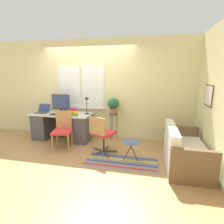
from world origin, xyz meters
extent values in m
plane|color=tan|center=(0.00, 0.00, 0.00)|extent=(14.00, 14.00, 0.00)
cube|color=beige|center=(0.00, 0.79, 1.35)|extent=(9.00, 0.06, 2.70)
cube|color=silver|center=(-0.59, 0.75, 1.42)|extent=(0.67, 0.02, 1.20)
cube|color=white|center=(-0.59, 0.74, 1.42)|extent=(0.60, 0.01, 1.13)
cube|color=silver|center=(0.11, 0.75, 1.42)|extent=(0.67, 0.02, 1.20)
cube|color=white|center=(0.11, 0.74, 1.42)|extent=(0.60, 0.01, 1.13)
cube|color=silver|center=(-0.24, 0.76, 0.83)|extent=(1.42, 0.11, 0.04)
cube|color=beige|center=(2.85, 0.00, 1.35)|extent=(0.06, 9.00, 2.70)
cube|color=brown|center=(2.81, -0.07, 1.35)|extent=(0.02, 0.46, 0.43)
cube|color=silver|center=(2.81, -0.07, 1.35)|extent=(0.01, 0.41, 0.38)
cube|color=beige|center=(-0.67, 0.36, 0.71)|extent=(1.64, 0.71, 0.03)
cube|color=#4C4C51|center=(-1.25, 0.36, 0.35)|extent=(0.40, 0.63, 0.70)
cube|color=#4C4C51|center=(-0.09, 0.36, 0.35)|extent=(0.40, 0.63, 0.70)
cube|color=#4C4C51|center=(-1.23, 0.27, 0.74)|extent=(0.35, 0.22, 0.02)
cube|color=#4C4C51|center=(-1.23, 0.43, 0.85)|extent=(0.35, 0.10, 0.20)
cube|color=navy|center=(-1.23, 0.42, 0.85)|extent=(0.31, 0.08, 0.18)
cylinder|color=black|center=(-0.72, 0.44, 0.74)|extent=(0.19, 0.19, 0.02)
cylinder|color=black|center=(-0.72, 0.44, 0.79)|extent=(0.05, 0.05, 0.10)
cube|color=black|center=(-0.72, 0.44, 1.03)|extent=(0.51, 0.02, 0.40)
cube|color=navy|center=(-0.72, 0.43, 1.03)|extent=(0.49, 0.01, 0.37)
cube|color=black|center=(-0.71, 0.17, 0.74)|extent=(0.36, 0.15, 0.02)
ellipsoid|color=silver|center=(-0.47, 0.15, 0.74)|extent=(0.04, 0.06, 0.03)
cylinder|color=#2D2D33|center=(0.03, 0.43, 0.73)|extent=(0.13, 0.13, 0.01)
cylinder|color=#2D2D33|center=(0.03, 0.43, 0.93)|extent=(0.02, 0.02, 0.38)
ellipsoid|color=#2D2D33|center=(0.03, 0.43, 1.14)|extent=(0.11, 0.11, 0.07)
cube|color=green|center=(-0.24, 0.18, 0.75)|extent=(0.20, 0.15, 0.04)
cube|color=yellow|center=(-0.24, 0.18, 0.78)|extent=(0.16, 0.14, 0.03)
cube|color=orange|center=(-0.25, 0.19, 0.81)|extent=(0.22, 0.14, 0.02)
cube|color=yellow|center=(-0.25, 0.18, 0.84)|extent=(0.23, 0.19, 0.04)
cube|color=red|center=(-0.25, 0.19, 0.87)|extent=(0.22, 0.15, 0.04)
cube|color=purple|center=(-0.26, 0.20, 0.91)|extent=(0.17, 0.13, 0.03)
cylinder|color=#B2844C|center=(-0.49, -0.49, 0.21)|extent=(0.04, 0.04, 0.43)
cylinder|color=#B2844C|center=(-0.13, -0.41, 0.21)|extent=(0.04, 0.04, 0.43)
cylinder|color=#B2844C|center=(-0.57, -0.13, 0.21)|extent=(0.04, 0.04, 0.43)
cylinder|color=#B2844C|center=(-0.21, -0.05, 0.21)|extent=(0.04, 0.04, 0.43)
cube|color=red|center=(-0.35, -0.27, 0.43)|extent=(0.50, 0.49, 0.06)
cube|color=#B2844C|center=(-0.40, -0.06, 0.68)|extent=(0.38, 0.11, 0.44)
cube|color=#47474C|center=(0.53, -0.19, 0.01)|extent=(0.30, 0.15, 0.03)
cube|color=#47474C|center=(0.57, -0.36, 0.01)|extent=(0.23, 0.26, 0.03)
cube|color=#47474C|center=(0.75, -0.37, 0.01)|extent=(0.19, 0.28, 0.03)
cube|color=#47474C|center=(0.82, -0.21, 0.01)|extent=(0.30, 0.11, 0.03)
cube|color=#47474C|center=(0.68, -0.09, 0.01)|extent=(0.06, 0.31, 0.03)
cylinder|color=#333338|center=(0.67, -0.24, 0.23)|extent=(0.04, 0.04, 0.41)
cube|color=red|center=(0.67, -0.24, 0.47)|extent=(0.58, 0.57, 0.06)
cube|color=#B2844C|center=(0.58, -0.46, 0.69)|extent=(0.40, 0.19, 0.38)
cube|color=white|center=(2.39, -0.49, 0.20)|extent=(0.74, 1.19, 0.41)
cube|color=white|center=(2.10, -0.49, 0.60)|extent=(0.16, 1.19, 0.38)
cube|color=brown|center=(2.39, -1.13, 0.31)|extent=(0.74, 0.09, 0.62)
cube|color=brown|center=(2.39, 0.15, 0.31)|extent=(0.74, 0.09, 0.62)
cylinder|color=#333338|center=(0.73, 0.57, 0.72)|extent=(0.23, 0.23, 0.02)
cylinder|color=#333338|center=(0.82, 0.57, 0.36)|extent=(0.01, 0.01, 0.71)
cylinder|color=#333338|center=(0.68, 0.65, 0.36)|extent=(0.01, 0.01, 0.71)
cylinder|color=#333338|center=(0.68, 0.48, 0.36)|extent=(0.01, 0.01, 0.71)
cylinder|color=#9E6B4C|center=(0.73, 0.57, 0.81)|extent=(0.17, 0.17, 0.15)
ellipsoid|color=#235B2D|center=(0.73, 0.57, 1.01)|extent=(0.30, 0.30, 0.27)
cube|color=gray|center=(1.14, -0.62, 0.00)|extent=(1.51, 0.65, 0.01)
cube|color=#C63838|center=(1.14, -0.84, 0.01)|extent=(1.48, 0.05, 0.00)
cube|color=#334C99|center=(1.14, -0.69, 0.01)|extent=(1.48, 0.05, 0.00)
cube|color=#DBCC4C|center=(1.14, -0.55, 0.01)|extent=(1.48, 0.05, 0.00)
cube|color=#334C99|center=(1.14, -0.40, 0.01)|extent=(1.48, 0.05, 0.00)
cube|color=slate|center=(1.32, -0.52, 0.42)|extent=(0.32, 0.27, 0.02)
cylinder|color=#4C3D2D|center=(1.27, -0.52, 0.20)|extent=(0.22, 0.02, 0.41)
cylinder|color=#4C3D2D|center=(1.38, -0.52, 0.20)|extent=(0.22, 0.02, 0.41)
camera|label=1|loc=(1.65, -3.89, 1.78)|focal=28.00mm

